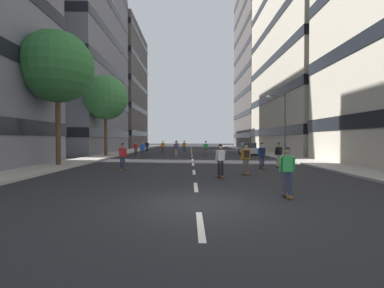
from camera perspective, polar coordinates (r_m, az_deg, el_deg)
The scene contains 26 objects.
ground_plane at distance 34.53m, azimuth -0.03°, elevation -2.25°, with size 157.03×157.03×0.00m, color black.
sidewalk_left at distance 39.01m, azimuth -14.79°, elevation -1.80°, with size 2.92×71.97×0.14m, color #9E9991.
sidewalk_right at distance 39.14m, azimuth 14.61°, elevation -1.79°, with size 2.92×71.97×0.14m, color #9E9991.
lane_markings at distance 36.36m, azimuth -0.05°, elevation -2.07°, with size 0.16×62.20×0.01m.
building_left_mid at distance 45.43m, azimuth -25.73°, elevation 19.05°, with size 14.55×18.97×32.02m.
building_left_far at distance 64.76m, azimuth -17.22°, elevation 11.18°, with size 14.55×19.72×26.58m.
building_right_mid at distance 46.19m, azimuth 25.45°, elevation 21.01°, with size 14.55×23.52×35.46m.
building_right_far at distance 66.02m, azimuth 16.79°, elevation 15.64°, with size 14.55×19.95×37.06m.
parked_car_near at distance 35.38m, azimuth 11.80°, elevation -1.06°, with size 1.82×4.40×1.52m.
street_tree_near at distance 22.64m, azimuth -26.59°, elevation 14.37°, with size 5.19×5.19×9.74m.
street_tree_mid at distance 32.76m, azimuth -17.84°, elevation 9.31°, with size 5.06×5.06×9.14m.
streetlamp_right at distance 29.43m, azimuth 18.47°, elevation 5.16°, with size 2.13×0.30×6.50m.
skater_0 at distance 18.89m, azimuth 14.62°, elevation -2.01°, with size 0.55×0.92×1.78m.
skater_1 at distance 28.68m, azimuth -10.44°, elevation -0.99°, with size 0.54×0.91×1.78m.
skater_2 at distance 40.66m, azimuth -1.66°, elevation -0.35°, with size 0.54×0.91×1.78m.
skater_3 at distance 38.78m, azimuth -3.24°, elevation -0.38°, with size 0.55×0.92×1.78m.
skater_4 at distance 37.64m, azimuth -6.19°, elevation -0.48°, with size 0.57×0.92×1.78m.
skater_5 at distance 31.30m, azimuth -3.41°, elevation -0.74°, with size 0.54×0.91×1.78m.
skater_6 at distance 15.51m, azimuth 11.38°, elevation -2.68°, with size 0.53×0.90×1.78m.
skater_7 at distance 31.46m, azimuth -11.85°, elevation -0.75°, with size 0.54×0.91×1.78m.
skater_8 at distance 41.34m, azimuth -9.52°, elevation -0.30°, with size 0.54×0.91×1.78m.
skater_9 at distance 14.22m, azimuth 6.06°, elevation -3.13°, with size 0.56×0.92×1.78m.
skater_10 at distance 9.97m, azimuth 19.54°, elevation -5.01°, with size 0.55×0.92×1.78m.
skater_11 at distance 17.94m, azimuth -14.51°, elevation -2.27°, with size 0.56×0.92×1.78m.
skater_12 at distance 32.00m, azimuth 2.94°, elevation -0.75°, with size 0.56×0.92×1.78m.
skater_13 at distance 20.12m, azimuth 17.96°, elevation -1.84°, with size 0.56×0.92×1.78m.
Camera 1 is at (-0.25, -8.30, 2.04)m, focal length 25.18 mm.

